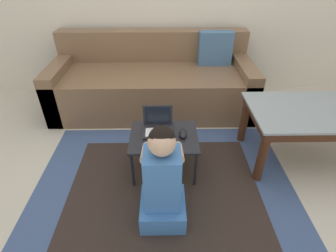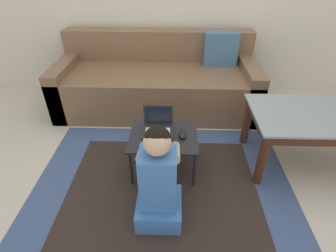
# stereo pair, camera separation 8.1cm
# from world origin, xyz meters

# --- Properties ---
(ground_plane) EXTENTS (16.00, 16.00, 0.00)m
(ground_plane) POSITION_xyz_m (0.00, 0.00, 0.00)
(ground_plane) COLOR beige
(area_rug) EXTENTS (2.01, 1.61, 0.01)m
(area_rug) POSITION_xyz_m (-0.07, -0.18, 0.00)
(area_rug) COLOR #3D517A
(area_rug) RESTS_ON ground_plane
(couch) EXTENTS (2.14, 0.88, 0.81)m
(couch) POSITION_xyz_m (-0.18, 1.14, 0.29)
(couch) COLOR brown
(couch) RESTS_ON ground_plane
(coffee_table) EXTENTS (1.07, 0.63, 0.49)m
(coffee_table) POSITION_xyz_m (1.16, 0.18, 0.42)
(coffee_table) COLOR gray
(coffee_table) RESTS_ON ground_plane
(laptop_desk) EXTENTS (0.53, 0.42, 0.34)m
(laptop_desk) POSITION_xyz_m (-0.07, 0.06, 0.30)
(laptop_desk) COLOR black
(laptop_desk) RESTS_ON ground_plane
(laptop) EXTENTS (0.23, 0.19, 0.20)m
(laptop) POSITION_xyz_m (-0.11, 0.12, 0.38)
(laptop) COLOR #232328
(laptop) RESTS_ON laptop_desk
(computer_mouse) EXTENTS (0.06, 0.11, 0.04)m
(computer_mouse) POSITION_xyz_m (0.08, 0.06, 0.36)
(computer_mouse) COLOR black
(computer_mouse) RESTS_ON laptop_desk
(person_seated) EXTENTS (0.30, 0.39, 0.75)m
(person_seated) POSITION_xyz_m (-0.08, -0.42, 0.33)
(person_seated) COLOR #3D70B2
(person_seated) RESTS_ON ground_plane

